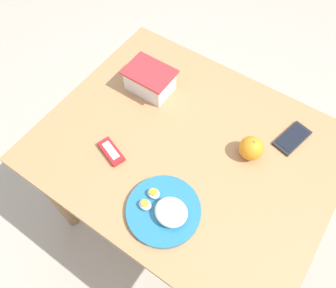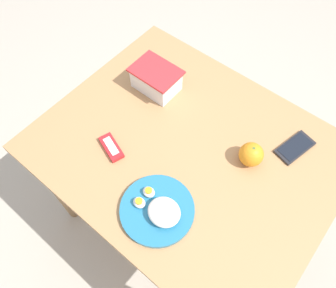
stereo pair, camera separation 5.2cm
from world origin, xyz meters
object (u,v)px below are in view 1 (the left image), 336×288
at_px(rice_plate, 165,210).
at_px(cell_phone, 292,138).
at_px(food_container, 150,81).
at_px(candy_bar, 111,152).
at_px(orange_fruit, 251,148).

distance_m(rice_plate, cell_phone, 0.55).
bearing_deg(food_container, cell_phone, 9.80).
height_order(food_container, candy_bar, food_container).
relative_size(food_container, cell_phone, 1.16).
bearing_deg(cell_phone, candy_bar, -140.49).
xyz_separation_m(food_container, cell_phone, (0.58, 0.10, -0.04)).
bearing_deg(orange_fruit, rice_plate, -109.69).
bearing_deg(rice_plate, food_container, 131.16).
relative_size(candy_bar, cell_phone, 0.76).
height_order(food_container, cell_phone, food_container).
distance_m(orange_fruit, cell_phone, 0.19).
relative_size(orange_fruit, cell_phone, 0.53).
distance_m(orange_fruit, rice_plate, 0.37).
xyz_separation_m(candy_bar, cell_phone, (0.52, 0.43, -0.00)).
relative_size(rice_plate, candy_bar, 1.98).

